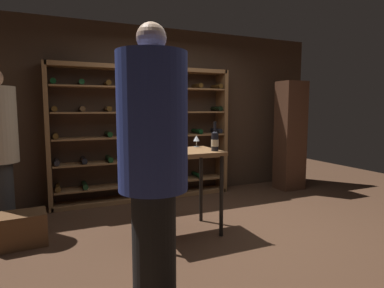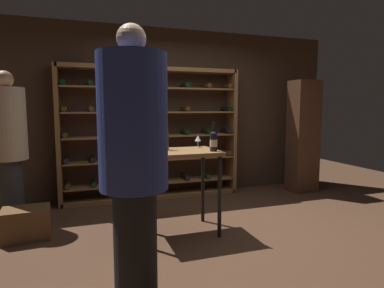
# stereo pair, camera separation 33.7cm
# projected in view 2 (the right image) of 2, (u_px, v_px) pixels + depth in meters

# --- Properties ---
(ground_plane) EXTENTS (9.82, 9.82, 0.00)m
(ground_plane) POSITION_uv_depth(u_px,v_px,m) (217.00, 234.00, 3.66)
(ground_plane) COLOR #472D1E
(back_wall) EXTENTS (5.65, 0.10, 2.68)m
(back_wall) POSITION_uv_depth(u_px,v_px,m) (172.00, 113.00, 5.31)
(back_wall) COLOR #3D2B1E
(back_wall) RESTS_ON ground
(wine_rack) EXTENTS (2.78, 0.32, 2.04)m
(wine_rack) POSITION_uv_depth(u_px,v_px,m) (152.00, 134.00, 5.02)
(wine_rack) COLOR brown
(wine_rack) RESTS_ON ground
(tasting_table) EXTENTS (0.93, 0.62, 0.95)m
(tasting_table) POSITION_uv_depth(u_px,v_px,m) (176.00, 162.00, 3.60)
(tasting_table) COLOR brown
(tasting_table) RESTS_ON ground
(person_guest_khaki) EXTENTS (0.49, 0.48, 1.98)m
(person_guest_khaki) POSITION_uv_depth(u_px,v_px,m) (134.00, 155.00, 2.23)
(person_guest_khaki) COLOR black
(person_guest_khaki) RESTS_ON ground
(person_bystander_red_print) EXTENTS (0.43, 0.43, 1.86)m
(person_bystander_red_print) POSITION_uv_depth(u_px,v_px,m) (8.00, 141.00, 3.86)
(person_bystander_red_print) COLOR #2A2A2A
(person_bystander_red_print) RESTS_ON ground
(wine_crate) EXTENTS (0.50, 0.37, 0.34)m
(wine_crate) POSITION_uv_depth(u_px,v_px,m) (26.00, 224.00, 3.50)
(wine_crate) COLOR brown
(wine_crate) RESTS_ON ground
(display_cabinet) EXTENTS (0.44, 0.36, 1.87)m
(display_cabinet) POSITION_uv_depth(u_px,v_px,m) (303.00, 137.00, 5.46)
(display_cabinet) COLOR #4C2D1E
(display_cabinet) RESTS_ON ground
(wine_bottle_amber_reserve) EXTENTS (0.08, 0.08, 0.33)m
(wine_bottle_amber_reserve) POSITION_uv_depth(u_px,v_px,m) (213.00, 141.00, 3.53)
(wine_bottle_amber_reserve) COLOR black
(wine_bottle_amber_reserve) RESTS_ON tasting_table
(wine_bottle_black_capsule) EXTENTS (0.08, 0.08, 0.33)m
(wine_bottle_black_capsule) POSITION_uv_depth(u_px,v_px,m) (165.00, 139.00, 3.65)
(wine_bottle_black_capsule) COLOR #4C3314
(wine_bottle_black_capsule) RESTS_ON tasting_table
(wine_glass_stemmed_right) EXTENTS (0.08, 0.08, 0.14)m
(wine_glass_stemmed_right) POSITION_uv_depth(u_px,v_px,m) (198.00, 139.00, 3.91)
(wine_glass_stemmed_right) COLOR silver
(wine_glass_stemmed_right) RESTS_ON tasting_table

